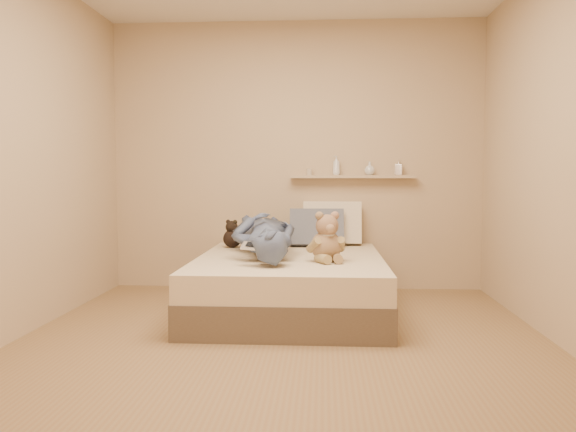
# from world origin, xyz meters

# --- Properties ---
(room) EXTENTS (3.80, 3.80, 3.80)m
(room) POSITION_xyz_m (0.00, 0.00, 1.30)
(room) COLOR olive
(room) RESTS_ON ground
(bed) EXTENTS (1.50, 1.90, 0.45)m
(bed) POSITION_xyz_m (0.00, 0.93, 0.22)
(bed) COLOR brown
(bed) RESTS_ON floor
(game_console) EXTENTS (0.18, 0.13, 0.06)m
(game_console) POSITION_xyz_m (-0.24, 0.40, 0.60)
(game_console) COLOR silver
(game_console) RESTS_ON bed
(teddy_bear) EXTENTS (0.31, 0.32, 0.39)m
(teddy_bear) POSITION_xyz_m (0.30, 0.67, 0.61)
(teddy_bear) COLOR #967A52
(teddy_bear) RESTS_ON bed
(dark_plush) EXTENTS (0.17, 0.17, 0.26)m
(dark_plush) POSITION_xyz_m (-0.56, 1.47, 0.56)
(dark_plush) COLOR black
(dark_plush) RESTS_ON bed
(pillow_cream) EXTENTS (0.56, 0.27, 0.43)m
(pillow_cream) POSITION_xyz_m (0.35, 1.76, 0.65)
(pillow_cream) COLOR beige
(pillow_cream) RESTS_ON bed
(pillow_grey) EXTENTS (0.51, 0.27, 0.37)m
(pillow_grey) POSITION_xyz_m (0.21, 1.62, 0.62)
(pillow_grey) COLOR slate
(pillow_grey) RESTS_ON bed
(person) EXTENTS (0.78, 1.55, 0.35)m
(person) POSITION_xyz_m (-0.23, 1.01, 0.63)
(person) COLOR #4A5A75
(person) RESTS_ON bed
(wall_shelf) EXTENTS (1.20, 0.12, 0.03)m
(wall_shelf) POSITION_xyz_m (0.55, 1.84, 1.10)
(wall_shelf) COLOR tan
(wall_shelf) RESTS_ON wall_back
(shelf_bottles) EXTENTS (0.93, 0.11, 0.18)m
(shelf_bottles) POSITION_xyz_m (0.64, 1.84, 1.19)
(shelf_bottles) COLOR beige
(shelf_bottles) RESTS_ON wall_shelf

